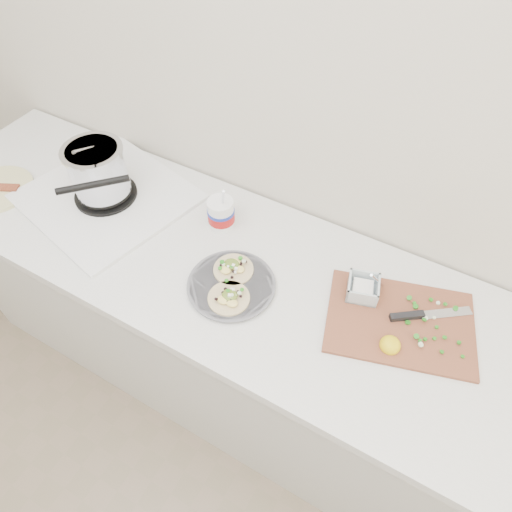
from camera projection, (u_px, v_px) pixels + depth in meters
The scene contains 5 objects.
counter at pixel (237, 333), 1.80m from camera, with size 2.44×0.66×0.90m.
stove at pixel (101, 180), 1.58m from camera, with size 0.64×0.61×0.26m.
taco_plate at pixel (231, 283), 1.38m from camera, with size 0.27×0.27×0.04m.
tub at pixel (221, 212), 1.51m from camera, with size 0.09×0.09×0.21m.
cutboard at pixel (399, 317), 1.30m from camera, with size 0.48×0.39×0.07m.
Camera 1 is at (0.52, 0.66, 2.03)m, focal length 32.00 mm.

